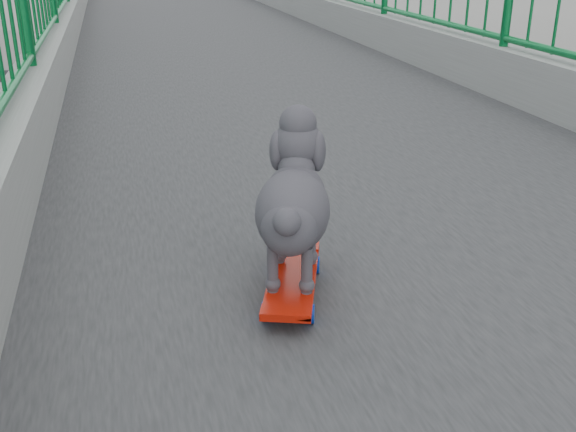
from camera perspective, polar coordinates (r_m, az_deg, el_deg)
The scene contains 3 objects.
railing at distance 2.19m, azimuth 12.79°, elevation 2.90°, with size 3.00×24.00×1.42m.
skateboard at distance 1.88m, azimuth 0.38°, elevation -5.51°, with size 0.27×0.46×0.06m.
poodle at distance 1.81m, azimuth 0.46°, elevation 1.31°, with size 0.29×0.46×0.40m.
Camera 1 is at (-0.97, -1.84, 7.93)m, focal length 42.00 mm.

